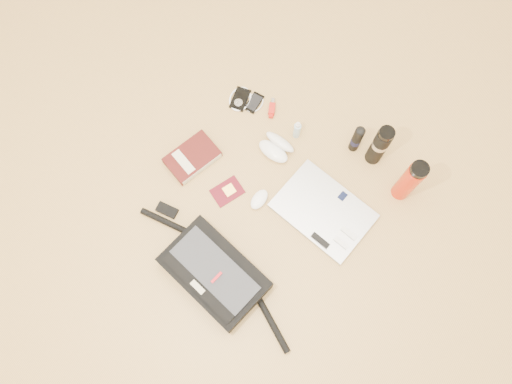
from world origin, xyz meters
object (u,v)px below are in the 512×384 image
laptop (323,211)px  thermos_red (409,181)px  messenger_bag (214,273)px  thermos_black (379,145)px  book (192,158)px

laptop → thermos_red: 0.36m
messenger_bag → thermos_black: (0.29, 0.77, 0.08)m
messenger_bag → thermos_black: size_ratio=3.12×
messenger_bag → laptop: (0.24, 0.45, -0.04)m
messenger_bag → thermos_red: 0.84m
messenger_bag → thermos_red: (0.46, 0.70, 0.09)m
laptop → thermos_black: bearing=88.3°
messenger_bag → laptop: bearing=73.8°
thermos_red → book: bearing=-157.6°
book → thermos_black: 0.77m
messenger_bag → book: bearing=145.5°
thermos_black → thermos_red: 0.19m
thermos_black → thermos_red: size_ratio=0.91×
laptop → thermos_red: bearing=55.9°
thermos_black → messenger_bag: bearing=-110.9°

